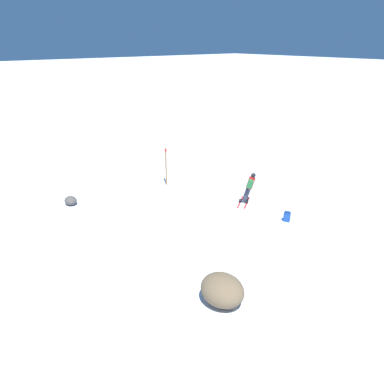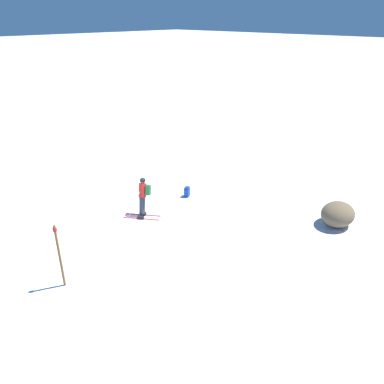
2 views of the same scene
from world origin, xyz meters
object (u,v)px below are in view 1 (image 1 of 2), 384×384
at_px(skier, 249,186).
at_px(spare_backpack, 287,217).
at_px(trail_marker, 166,165).
at_px(exposed_boulder_1, 222,290).
at_px(exposed_boulder_0, 71,201).

relative_size(skier, spare_backpack, 3.50).
xyz_separation_m(skier, spare_backpack, (-2.64, 0.13, -0.71)).
distance_m(spare_backpack, trail_marker, 7.87).
xyz_separation_m(skier, exposed_boulder_1, (-5.08, 6.68, -0.45)).
bearing_deg(skier, exposed_boulder_1, 92.69).
bearing_deg(skier, exposed_boulder_0, 17.84).
relative_size(spare_backpack, exposed_boulder_0, 0.69).
height_order(exposed_boulder_1, trail_marker, trail_marker).
bearing_deg(exposed_boulder_0, exposed_boulder_1, -175.81).
bearing_deg(exposed_boulder_1, exposed_boulder_0, 4.19).
distance_m(exposed_boulder_1, trail_marker, 11.18).
height_order(spare_backpack, exposed_boulder_0, spare_backpack).
bearing_deg(trail_marker, exposed_boulder_1, 154.27).
bearing_deg(exposed_boulder_0, spare_backpack, -138.86).
bearing_deg(exposed_boulder_1, trail_marker, -25.73).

